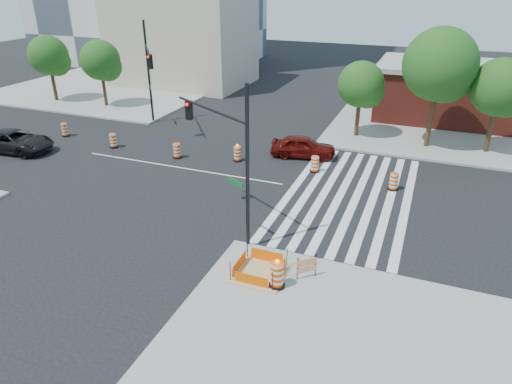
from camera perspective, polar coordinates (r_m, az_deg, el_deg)
ground at (r=29.92m, az=-9.50°, el=3.03°), size 120.00×120.00×0.00m
sidewalk_ne at (r=43.16m, az=25.54°, el=8.08°), size 22.00×22.00×0.15m
sidewalk_nw at (r=53.96m, az=-16.62°, el=12.66°), size 22.00×22.00×0.15m
crosswalk_east at (r=26.37m, az=11.50°, el=-0.36°), size 6.75×13.50×0.01m
lane_centerline at (r=29.91m, az=-9.50°, el=3.04°), size 14.00×0.12×0.01m
excavation_pit at (r=19.15m, az=0.42°, el=-9.95°), size 2.20×2.20×0.90m
brick_storefront at (r=42.62m, az=26.12°, el=10.93°), size 16.50×8.50×4.60m
beige_midrise at (r=53.08m, az=-9.16°, el=18.59°), size 14.00×10.00×10.00m
red_coupe at (r=31.20m, az=5.91°, el=5.68°), size 4.60×2.56×1.48m
dark_suv at (r=36.21m, az=-27.92°, el=5.65°), size 5.59×2.95×1.50m
signal_pole_se at (r=20.31m, az=-3.71°, el=5.92°), size 4.86×2.93×7.35m
signal_pole_nw at (r=37.07m, az=-13.28°, el=15.01°), size 3.68×4.92×7.94m
pit_drum at (r=18.20m, az=2.64°, el=-10.37°), size 0.65×0.65×1.27m
barricade at (r=18.74m, az=6.36°, el=-9.13°), size 0.72×0.59×1.05m
tree_north_a at (r=48.53m, az=-24.42°, el=15.05°), size 3.66×3.65×6.20m
tree_north_b at (r=44.81m, az=-18.80°, el=15.08°), size 3.56×3.56×6.05m
tree_north_c at (r=35.01m, az=13.03°, el=12.67°), size 3.39×3.36×5.71m
tree_north_d at (r=33.82m, az=22.00°, el=14.09°), size 4.88×4.88×8.30m
tree_north_e at (r=34.61m, az=28.21°, el=11.08°), size 3.82×3.82×6.50m
median_drum_0 at (r=38.15m, az=-22.76°, el=7.15°), size 0.60×0.60×1.02m
median_drum_1 at (r=34.40m, az=-17.41°, el=6.09°), size 0.60×0.60×1.02m
median_drum_2 at (r=31.39m, az=-9.85°, el=5.05°), size 0.60×0.60×1.02m
median_drum_3 at (r=30.44m, az=-2.33°, el=4.78°), size 0.60×0.60×1.18m
median_drum_4 at (r=28.95m, az=7.37°, el=3.41°), size 0.60×0.60×1.02m
median_drum_5 at (r=27.46m, az=16.82°, el=1.19°), size 0.60×0.60×1.02m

